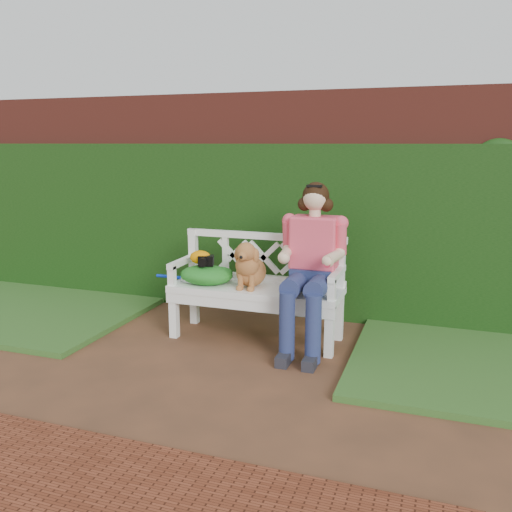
% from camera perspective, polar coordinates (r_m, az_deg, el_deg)
% --- Properties ---
extents(ground, '(60.00, 60.00, 0.00)m').
position_cam_1_polar(ground, '(4.21, -6.86, -12.19)').
color(ground, '#472D1E').
extents(brick_wall, '(10.00, 0.30, 2.20)m').
position_cam_1_polar(brick_wall, '(5.65, 1.36, 5.63)').
color(brick_wall, maroon).
rests_on(brick_wall, ground).
extents(ivy_hedge, '(10.00, 0.18, 1.70)m').
position_cam_1_polar(ivy_hedge, '(5.47, 0.64, 2.80)').
color(ivy_hedge, '#1E4313').
rests_on(ivy_hedge, ground).
extents(grass_left, '(2.60, 2.00, 0.05)m').
position_cam_1_polar(grass_left, '(6.22, -23.42, -4.89)').
color(grass_left, '#2D551F').
rests_on(grass_left, ground).
extents(brick_paving, '(4.00, 1.20, 0.03)m').
position_cam_1_polar(brick_paving, '(3.04, -21.34, -22.95)').
color(brick_paving, '#582515').
rests_on(brick_paving, ground).
extents(garden_bench, '(1.60, 0.65, 0.48)m').
position_cam_1_polar(garden_bench, '(4.81, 0.00, -5.96)').
color(garden_bench, white).
rests_on(garden_bench, ground).
extents(seated_woman, '(0.70, 0.86, 1.37)m').
position_cam_1_polar(seated_woman, '(4.53, 5.96, -1.30)').
color(seated_woman, '#E63F76').
rests_on(seated_woman, ground).
extents(dog, '(0.29, 0.39, 0.42)m').
position_cam_1_polar(dog, '(4.66, -0.64, -0.80)').
color(dog, brown).
rests_on(dog, garden_bench).
extents(tennis_racket, '(0.64, 0.36, 0.03)m').
position_cam_1_polar(tennis_racket, '(4.96, -6.49, -2.41)').
color(tennis_racket, white).
rests_on(tennis_racket, garden_bench).
extents(green_bag, '(0.54, 0.45, 0.16)m').
position_cam_1_polar(green_bag, '(4.83, -5.25, -1.94)').
color(green_bag, '#216A2C').
rests_on(green_bag, garden_bench).
extents(camera_item, '(0.16, 0.14, 0.09)m').
position_cam_1_polar(camera_item, '(4.80, -5.29, -0.48)').
color(camera_item, black).
rests_on(camera_item, green_bag).
extents(baseball_glove, '(0.22, 0.18, 0.12)m').
position_cam_1_polar(baseball_glove, '(4.85, -5.87, -0.15)').
color(baseball_glove, orange).
rests_on(baseball_glove, green_bag).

